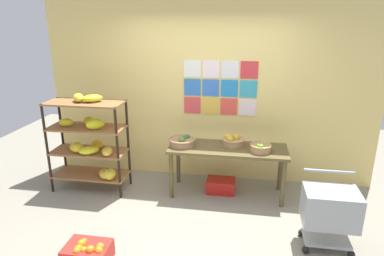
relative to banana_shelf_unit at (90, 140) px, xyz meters
name	(u,v)px	position (x,y,z in m)	size (l,w,h in m)	color
ground	(191,231)	(1.59, -0.82, -0.77)	(9.06, 9.06, 0.00)	gray
back_wall_with_art	(208,83)	(1.59, 0.74, 0.73)	(4.94, 0.07, 3.00)	#EBCF73
banana_shelf_unit	(90,140)	(0.00, 0.00, 0.00)	(1.08, 0.50, 1.43)	black
display_table	(228,153)	(1.94, 0.18, -0.15)	(1.63, 0.60, 0.71)	brown
fruit_basket_back_right	(182,141)	(1.30, 0.16, 0.00)	(0.38, 0.38, 0.16)	#A47D59
fruit_basket_left	(233,141)	(2.01, 0.28, 0.01)	(0.32, 0.32, 0.16)	tan
fruit_basket_right	(261,148)	(2.38, 0.09, 0.00)	(0.29, 0.29, 0.14)	tan
produce_crate_under_table	(221,185)	(1.86, 0.21, -0.67)	(0.41, 0.28, 0.19)	red
orange_crate_foreground	(88,253)	(0.63, -1.53, -0.66)	(0.46, 0.33, 0.25)	red
shopping_cart	(330,209)	(3.11, -0.85, -0.30)	(0.57, 0.45, 0.82)	black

